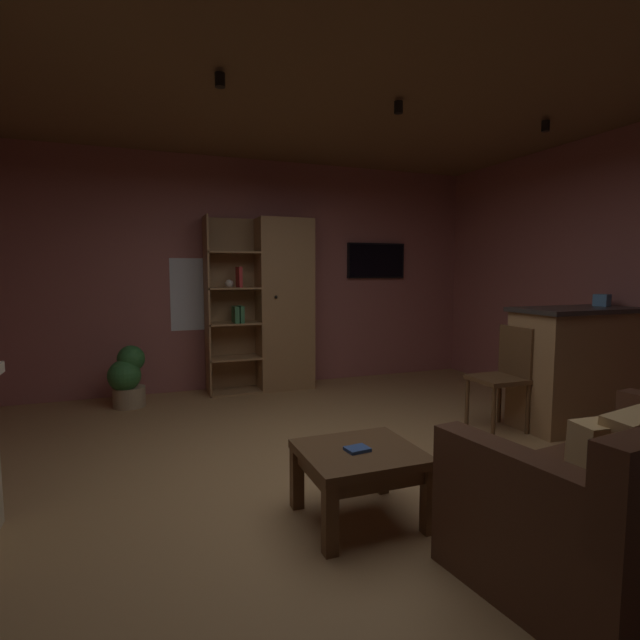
# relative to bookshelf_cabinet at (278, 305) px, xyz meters

# --- Properties ---
(floor) EXTENTS (6.02, 5.80, 0.02)m
(floor) POSITION_rel_bookshelf_cabinet_xyz_m (-0.32, -2.66, -1.02)
(floor) COLOR #A37A4C
(floor) RESTS_ON ground
(wall_back) EXTENTS (6.14, 0.06, 2.75)m
(wall_back) POSITION_rel_bookshelf_cabinet_xyz_m (-0.32, 0.27, 0.36)
(wall_back) COLOR #9E5B56
(wall_back) RESTS_ON ground
(ceiling) EXTENTS (6.02, 5.80, 0.02)m
(ceiling) POSITION_rel_bookshelf_cabinet_xyz_m (-0.32, -2.66, 1.75)
(ceiling) COLOR brown
(window_pane_back) EXTENTS (0.60, 0.01, 0.84)m
(window_pane_back) POSITION_rel_bookshelf_cabinet_xyz_m (-0.91, 0.24, 0.13)
(window_pane_back) COLOR white
(bookshelf_cabinet) EXTENTS (1.25, 0.41, 2.03)m
(bookshelf_cabinet) POSITION_rel_bookshelf_cabinet_xyz_m (0.00, 0.00, 0.00)
(bookshelf_cabinet) COLOR #997047
(bookshelf_cabinet) RESTS_ON ground
(kitchen_bar_counter) EXTENTS (1.39, 0.60, 1.09)m
(kitchen_bar_counter) POSITION_rel_bookshelf_cabinet_xyz_m (2.24, -2.37, -0.46)
(kitchen_bar_counter) COLOR #997047
(kitchen_bar_counter) RESTS_ON ground
(tissue_box) EXTENTS (0.15, 0.15, 0.11)m
(tissue_box) POSITION_rel_bookshelf_cabinet_xyz_m (2.48, -2.31, 0.13)
(tissue_box) COLOR #598CBF
(tissue_box) RESTS_ON kitchen_bar_counter
(leather_couch) EXTENTS (1.71, 1.09, 0.84)m
(leather_couch) POSITION_rel_bookshelf_cabinet_xyz_m (0.59, -4.07, -0.70)
(leather_couch) COLOR #4C2D1E
(leather_couch) RESTS_ON ground
(coffee_table) EXTENTS (0.65, 0.61, 0.41)m
(coffee_table) POSITION_rel_bookshelf_cabinet_xyz_m (-0.44, -3.21, -0.68)
(coffee_table) COLOR brown
(coffee_table) RESTS_ON ground
(table_book_0) EXTENTS (0.14, 0.12, 0.02)m
(table_book_0) POSITION_rel_bookshelf_cabinet_xyz_m (-0.46, -3.22, -0.59)
(table_book_0) COLOR #2D4C8C
(table_book_0) RESTS_ON coffee_table
(dining_chair) EXTENTS (0.43, 0.43, 0.92)m
(dining_chair) POSITION_rel_bookshelf_cabinet_xyz_m (1.46, -2.22, -0.48)
(dining_chair) COLOR brown
(dining_chair) RESTS_ON ground
(potted_floor_plant) EXTENTS (0.38, 0.37, 0.64)m
(potted_floor_plant) POSITION_rel_bookshelf_cabinet_xyz_m (-1.69, -0.25, -0.69)
(potted_floor_plant) COLOR #9E896B
(potted_floor_plant) RESTS_ON ground
(wall_mounted_tv) EXTENTS (0.82, 0.06, 0.46)m
(wall_mounted_tv) POSITION_rel_bookshelf_cabinet_xyz_m (1.42, 0.21, 0.55)
(wall_mounted_tv) COLOR black
(track_light_spot_1) EXTENTS (0.07, 0.07, 0.09)m
(track_light_spot_1) POSITION_rel_bookshelf_cabinet_xyz_m (-1.01, -2.21, 1.67)
(track_light_spot_1) COLOR black
(track_light_spot_2) EXTENTS (0.07, 0.07, 0.09)m
(track_light_spot_2) POSITION_rel_bookshelf_cabinet_xyz_m (0.37, -2.17, 1.67)
(track_light_spot_2) COLOR black
(track_light_spot_3) EXTENTS (0.07, 0.07, 0.09)m
(track_light_spot_3) POSITION_rel_bookshelf_cabinet_xyz_m (1.82, -2.20, 1.67)
(track_light_spot_3) COLOR black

